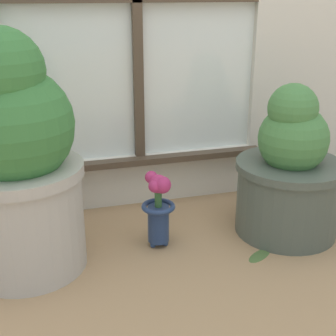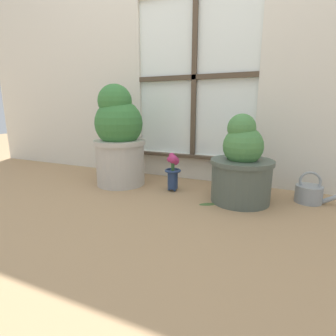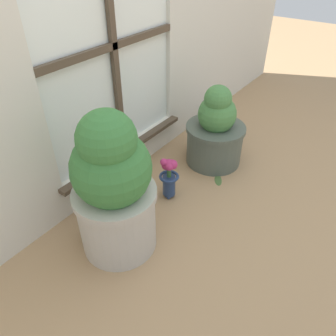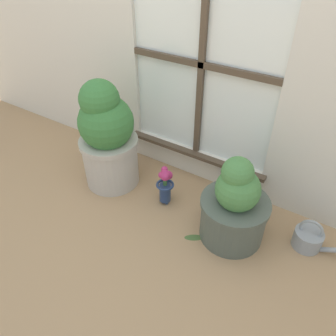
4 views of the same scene
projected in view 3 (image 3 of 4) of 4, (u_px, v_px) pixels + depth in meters
ground_plane at (198, 207)px, 1.84m from camera, size 10.00×10.00×0.00m
potted_plant_left at (114, 188)px, 1.42m from camera, size 0.38×0.38×0.73m
potted_plant_right at (215, 132)px, 2.07m from camera, size 0.38×0.38×0.54m
flower_vase at (169, 175)px, 1.83m from camera, size 0.11×0.11×0.26m
watering_can at (221, 124)px, 2.50m from camera, size 0.28×0.16×0.20m
fallen_leaf at (218, 180)px, 2.03m from camera, size 0.12×0.10×0.01m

